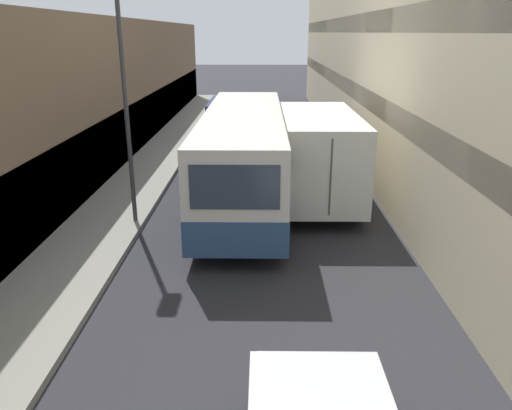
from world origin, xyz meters
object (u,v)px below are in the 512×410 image
(box_truck, at_px, (316,149))
(panel_van, at_px, (228,117))
(bus, at_px, (244,154))
(street_lamp, at_px, (121,53))

(box_truck, height_order, panel_van, box_truck)
(box_truck, bearing_deg, panel_van, 110.20)
(bus, bearing_deg, street_lamp, -142.80)
(box_truck, bearing_deg, bus, -161.70)
(box_truck, relative_size, panel_van, 1.79)
(bus, xyz_separation_m, box_truck, (2.41, 0.80, 0.00))
(box_truck, distance_m, panel_van, 10.42)
(bus, height_order, box_truck, bus)
(bus, relative_size, street_lamp, 1.63)
(box_truck, relative_size, street_lamp, 1.20)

